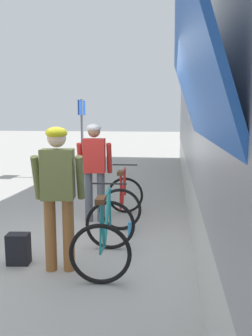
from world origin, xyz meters
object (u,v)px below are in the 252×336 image
(cyclist_far_in_red, at_px, (94,164))
(bicycle_near_teal, at_px, (106,235))
(water_bottle_near_the_bikes, at_px, (130,229))
(platform_sign_post, at_px, (82,126))
(backpack_on_platform, at_px, (18,249))
(bicycle_far_red, at_px, (123,199))
(cyclist_near_in_olive, at_px, (58,186))

(cyclist_far_in_red, relative_size, bicycle_near_teal, 1.57)
(water_bottle_near_the_bikes, height_order, platform_sign_post, platform_sign_post)
(platform_sign_post, bearing_deg, bicycle_near_teal, -72.02)
(backpack_on_platform, height_order, platform_sign_post, platform_sign_post)
(cyclist_far_in_red, xyz_separation_m, bicycle_near_teal, (0.55, -1.76, -0.65))
(cyclist_far_in_red, distance_m, water_bottle_near_the_bikes, 1.38)
(cyclist_far_in_red, xyz_separation_m, bicycle_far_red, (0.49, 0.09, -0.65))
(bicycle_far_red, xyz_separation_m, water_bottle_near_the_bikes, (0.24, -0.80, -0.28))
(bicycle_near_teal, bearing_deg, bicycle_far_red, 91.83)
(cyclist_far_in_red, relative_size, backpack_on_platform, 4.40)
(cyclist_far_in_red, xyz_separation_m, platform_sign_post, (-1.35, 4.10, 0.57))
(cyclist_near_in_olive, xyz_separation_m, platform_sign_post, (-1.37, 6.08, 0.57))
(bicycle_far_red, bearing_deg, cyclist_far_in_red, -169.37)
(cyclist_near_in_olive, relative_size, water_bottle_near_the_bikes, 7.38)
(cyclist_far_in_red, bearing_deg, cyclist_near_in_olive, -89.29)
(cyclist_near_in_olive, bearing_deg, cyclist_far_in_red, 90.71)
(cyclist_far_in_red, relative_size, water_bottle_near_the_bikes, 7.38)
(platform_sign_post, bearing_deg, bicycle_far_red, -65.33)
(bicycle_far_red, relative_size, platform_sign_post, 0.46)
(cyclist_near_in_olive, bearing_deg, bicycle_near_teal, 22.42)
(cyclist_far_in_red, bearing_deg, platform_sign_post, 108.19)
(cyclist_near_in_olive, height_order, water_bottle_near_the_bikes, cyclist_near_in_olive)
(bicycle_near_teal, bearing_deg, cyclist_far_in_red, 107.48)
(bicycle_near_teal, distance_m, bicycle_far_red, 1.85)
(cyclist_far_in_red, xyz_separation_m, backpack_on_platform, (-0.56, -1.88, -0.85))
(cyclist_far_in_red, distance_m, bicycle_far_red, 0.82)
(bicycle_far_red, xyz_separation_m, platform_sign_post, (-1.84, 4.01, 1.22))
(backpack_on_platform, bearing_deg, bicycle_near_teal, -0.44)
(water_bottle_near_the_bikes, bearing_deg, cyclist_far_in_red, 135.94)
(bicycle_far_red, bearing_deg, cyclist_near_in_olive, -102.79)
(cyclist_near_in_olive, bearing_deg, water_bottle_near_the_bikes, 60.95)
(bicycle_near_teal, distance_m, platform_sign_post, 6.28)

